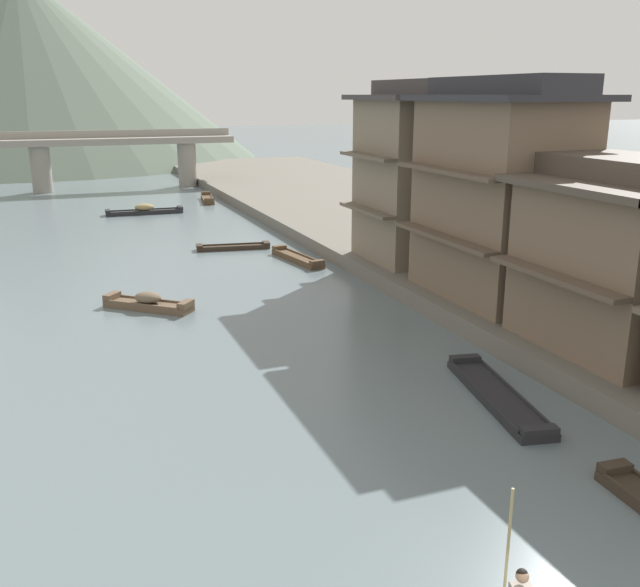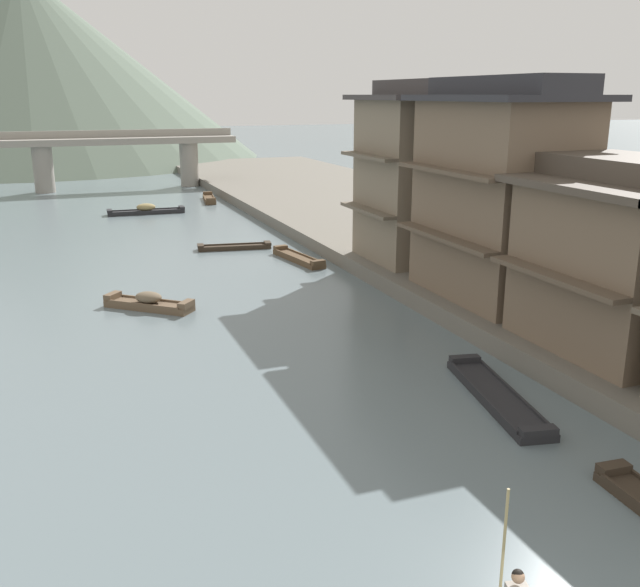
% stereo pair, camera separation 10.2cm
% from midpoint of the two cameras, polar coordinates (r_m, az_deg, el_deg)
% --- Properties ---
extents(riverbank_right, '(18.00, 110.00, 0.74)m').
position_cam_midpoint_polar(riverbank_right, '(43.15, 11.38, 4.30)').
color(riverbank_right, '#6B665B').
rests_on(riverbank_right, ground).
extents(boat_moored_nearest, '(3.60, 3.30, 0.75)m').
position_cam_midpoint_polar(boat_moored_nearest, '(30.62, -13.87, -0.75)').
color(boat_moored_nearest, brown).
rests_on(boat_moored_nearest, ground).
extents(boat_moored_third, '(1.48, 4.41, 0.55)m').
position_cam_midpoint_polar(boat_moored_third, '(61.15, -9.18, 7.57)').
color(boat_moored_third, brown).
rests_on(boat_moored_third, ground).
extents(boat_moored_far, '(1.57, 4.72, 0.47)m').
position_cam_midpoint_polar(boat_moored_far, '(38.44, -1.92, 2.88)').
color(boat_moored_far, brown).
rests_on(boat_moored_far, ground).
extents(boat_midriver_drifting, '(4.37, 1.52, 0.35)m').
position_cam_midpoint_polar(boat_midriver_drifting, '(41.76, -7.13, 3.76)').
color(boat_midriver_drifting, '#33281E').
rests_on(boat_midriver_drifting, ground).
extents(boat_midriver_upstream, '(5.79, 1.33, 0.79)m').
position_cam_midpoint_polar(boat_midriver_upstream, '(55.53, -14.12, 6.55)').
color(boat_midriver_upstream, '#232326').
rests_on(boat_midriver_upstream, ground).
extents(boat_upstream_distant, '(2.16, 5.71, 0.42)m').
position_cam_midpoint_polar(boat_upstream_distant, '(21.74, 14.08, -8.09)').
color(boat_upstream_distant, '#232326').
rests_on(boat_upstream_distant, ground).
extents(house_waterfront_second, '(6.81, 6.69, 6.14)m').
position_cam_midpoint_polar(house_waterfront_second, '(24.93, 24.08, 2.79)').
color(house_waterfront_second, '#75604C').
rests_on(house_waterfront_second, riverbank_right).
extents(house_waterfront_tall, '(5.40, 7.64, 8.74)m').
position_cam_midpoint_polar(house_waterfront_tall, '(29.28, 14.17, 8.03)').
color(house_waterfront_tall, '#75604C').
rests_on(house_waterfront_tall, riverbank_right).
extents(house_waterfront_narrow, '(7.10, 5.99, 8.74)m').
position_cam_midpoint_polar(house_waterfront_narrow, '(35.82, 8.62, 9.69)').
color(house_waterfront_narrow, '#7F705B').
rests_on(house_waterfront_narrow, riverbank_right).
extents(stone_bridge, '(22.54, 2.40, 5.52)m').
position_cam_midpoint_polar(stone_bridge, '(70.86, -16.32, 11.00)').
color(stone_bridge, gray).
rests_on(stone_bridge, ground).
extents(hill_far_west, '(62.90, 62.90, 25.17)m').
position_cam_midpoint_polar(hill_far_west, '(110.06, -22.85, 16.66)').
color(hill_far_west, '#5B6B5B').
rests_on(hill_far_west, ground).
extents(hill_far_east, '(61.39, 61.39, 12.49)m').
position_cam_midpoint_polar(hill_far_east, '(131.91, -23.54, 13.49)').
color(hill_far_east, '#5B6B5B').
rests_on(hill_far_east, ground).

